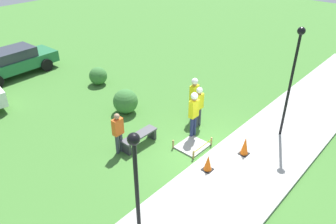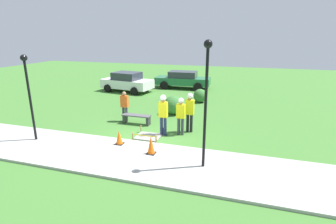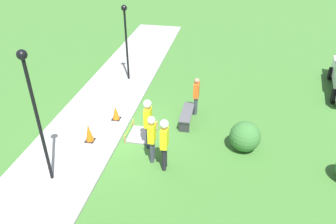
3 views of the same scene
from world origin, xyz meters
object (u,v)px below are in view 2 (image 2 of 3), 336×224
at_px(traffic_cone_near_patch, 119,137).
at_px(worker_assistant, 190,109).
at_px(worker_trainee, 163,111).
at_px(parked_car_white, 127,82).
at_px(park_bench, 136,118).
at_px(worker_supervisor, 181,113).
at_px(traffic_cone_far_patch, 151,145).
at_px(bystander_in_orange_shirt, 125,105).
at_px(lamppost_near, 206,89).
at_px(lamppost_far, 28,85).
at_px(parked_car_green, 183,79).

xyz_separation_m(traffic_cone_near_patch, worker_assistant, (2.48, 2.56, 0.79)).
height_order(worker_trainee, parked_car_white, worker_trainee).
relative_size(park_bench, worker_supervisor, 0.85).
xyz_separation_m(traffic_cone_far_patch, worker_trainee, (-0.22, 2.22, 0.74)).
bearing_deg(worker_trainee, worker_supervisor, 23.20).
relative_size(park_bench, bystander_in_orange_shirt, 0.93).
xyz_separation_m(traffic_cone_far_patch, worker_supervisor, (0.53, 2.55, 0.62)).
bearing_deg(worker_trainee, worker_assistant, 37.20).
bearing_deg(worker_supervisor, lamppost_near, -61.66).
height_order(bystander_in_orange_shirt, lamppost_near, lamppost_near).
relative_size(traffic_cone_far_patch, parked_car_white, 0.16).
bearing_deg(bystander_in_orange_shirt, worker_trainee, -27.68).
relative_size(traffic_cone_near_patch, lamppost_near, 0.14).
bearing_deg(lamppost_near, traffic_cone_far_patch, 169.01).
xyz_separation_m(worker_supervisor, worker_trainee, (-0.76, -0.32, 0.12)).
height_order(park_bench, bystander_in_orange_shirt, bystander_in_orange_shirt).
distance_m(worker_assistant, lamppost_near, 4.06).
bearing_deg(parked_car_white, park_bench, -52.49).
relative_size(traffic_cone_far_patch, lamppost_far, 0.20).
bearing_deg(parked_car_green, parked_car_white, -149.44).
xyz_separation_m(park_bench, lamppost_near, (4.23, -3.77, 2.56)).
height_order(worker_assistant, worker_trainee, worker_trainee).
distance_m(traffic_cone_near_patch, worker_supervisor, 3.07).
xyz_separation_m(traffic_cone_near_patch, bystander_in_orange_shirt, (-1.26, 3.14, 0.54)).
distance_m(traffic_cone_near_patch, lamppost_far, 4.42).
height_order(worker_trainee, bystander_in_orange_shirt, worker_trainee).
distance_m(traffic_cone_near_patch, lamppost_near, 4.61).
bearing_deg(worker_assistant, parked_car_green, 105.78).
bearing_deg(traffic_cone_near_patch, lamppost_far, -170.71).
bearing_deg(parked_car_green, traffic_cone_near_patch, -90.19).
xyz_separation_m(traffic_cone_far_patch, bystander_in_orange_shirt, (-2.89, 3.62, 0.48)).
bearing_deg(lamppost_near, worker_trainee, 131.76).
height_order(traffic_cone_far_patch, lamppost_far, lamppost_far).
xyz_separation_m(park_bench, worker_supervisor, (2.63, -0.81, 0.73)).
distance_m(bystander_in_orange_shirt, parked_car_white, 7.92).
distance_m(traffic_cone_near_patch, traffic_cone_far_patch, 1.70).
distance_m(lamppost_near, parked_car_white, 14.14).
height_order(worker_supervisor, worker_trainee, worker_trainee).
height_order(traffic_cone_far_patch, parked_car_white, parked_car_white).
relative_size(traffic_cone_far_patch, park_bench, 0.47).
bearing_deg(traffic_cone_far_patch, lamppost_near, -10.99).
xyz_separation_m(park_bench, bystander_in_orange_shirt, (-0.79, 0.26, 0.59)).
height_order(traffic_cone_near_patch, lamppost_near, lamppost_near).
xyz_separation_m(worker_assistant, lamppost_far, (-6.29, -3.19, 1.37)).
bearing_deg(lamppost_near, bystander_in_orange_shirt, 141.21).
bearing_deg(park_bench, traffic_cone_far_patch, -58.02).
bearing_deg(bystander_in_orange_shirt, parked_car_green, 85.36).
bearing_deg(worker_supervisor, park_bench, 162.81).
relative_size(bystander_in_orange_shirt, lamppost_near, 0.38).
height_order(traffic_cone_near_patch, lamppost_far, lamppost_far).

